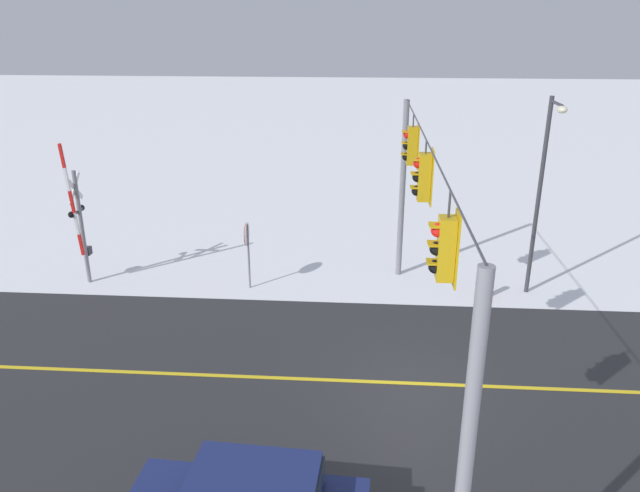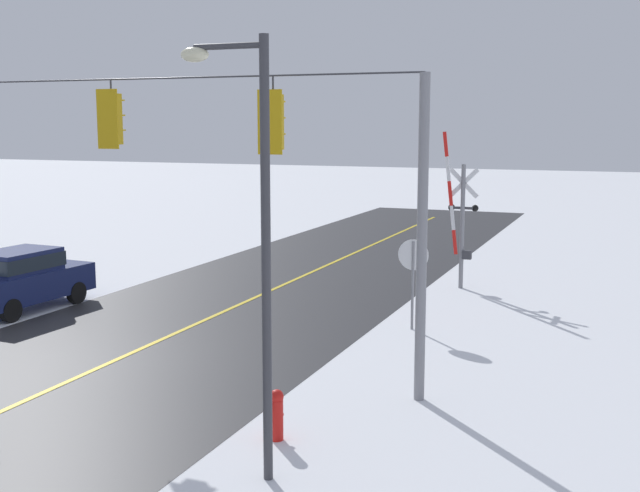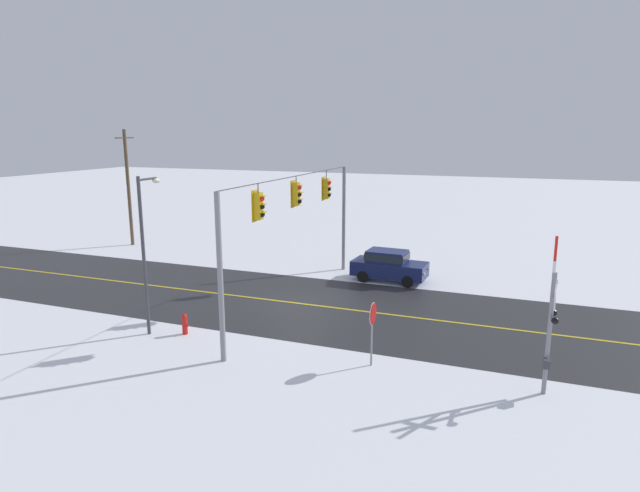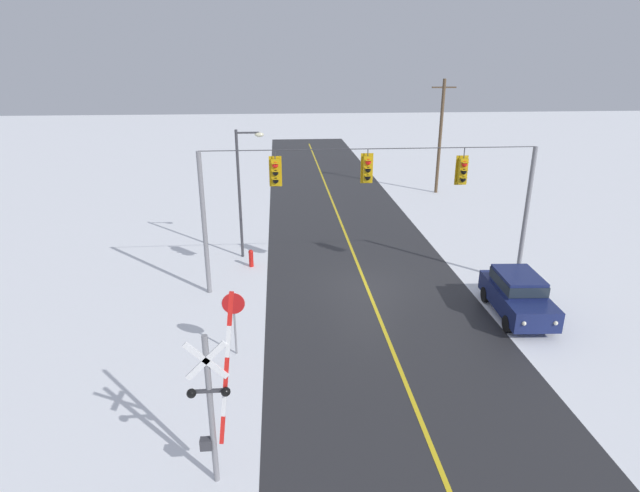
{
  "view_description": "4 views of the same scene",
  "coord_description": "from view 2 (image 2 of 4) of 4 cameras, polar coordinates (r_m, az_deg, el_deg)",
  "views": [
    {
      "loc": [
        13.27,
        -1.4,
        8.79
      ],
      "look_at": [
        -1.5,
        -2.45,
        3.12
      ],
      "focal_mm": 34.01,
      "sensor_mm": 36.0,
      "label": 1
    },
    {
      "loc": [
        -10.73,
        14.55,
        5.27
      ],
      "look_at": [
        -3.96,
        -2.47,
        2.48
      ],
      "focal_mm": 45.14,
      "sensor_mm": 36.0,
      "label": 2
    },
    {
      "loc": [
        -22.48,
        -9.61,
        8.18
      ],
      "look_at": [
        -1.88,
        -1.84,
        3.4
      ],
      "focal_mm": 29.49,
      "sensor_mm": 36.0,
      "label": 3
    },
    {
      "loc": [
        -3.82,
        -20.74,
        9.61
      ],
      "look_at": [
        -2.34,
        -2.72,
        3.01
      ],
      "focal_mm": 28.62,
      "sensor_mm": 36.0,
      "label": 4
    }
  ],
  "objects": [
    {
      "name": "parked_car_navy",
      "position": [
        24.39,
        -20.42,
        -2.07
      ],
      "size": [
        2.0,
        4.28,
        1.74
      ],
      "color": "navy",
      "rests_on": "ground"
    },
    {
      "name": "stop_sign",
      "position": [
        20.72,
        6.62,
        -1.27
      ],
      "size": [
        0.8,
        0.09,
        2.35
      ],
      "color": "gray",
      "rests_on": "ground"
    },
    {
      "name": "railroad_crossing",
      "position": [
        26.13,
        9.94,
        2.08
      ],
      "size": [
        1.18,
        0.31,
        5.02
      ],
      "color": "gray",
      "rests_on": "ground"
    },
    {
      "name": "streetlamp_near",
      "position": [
        11.59,
        -4.82,
        1.93
      ],
      "size": [
        1.39,
        0.28,
        6.5
      ],
      "color": "#38383D",
      "rests_on": "ground"
    },
    {
      "name": "signal_span",
      "position": [
        18.1,
        -14.66,
        5.14
      ],
      "size": [
        14.2,
        0.47,
        6.22
      ],
      "color": "gray",
      "rests_on": "ground"
    },
    {
      "name": "fire_hydrant",
      "position": [
        13.77,
        -3.08,
        -11.75
      ],
      "size": [
        0.24,
        0.31,
        0.88
      ],
      "color": "red",
      "rests_on": "ground"
    },
    {
      "name": "ground_plane",
      "position": [
        18.83,
        -14.25,
        -7.85
      ],
      "size": [
        160.0,
        160.0,
        0.0
      ],
      "primitive_type": "plane",
      "color": "white"
    }
  ]
}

